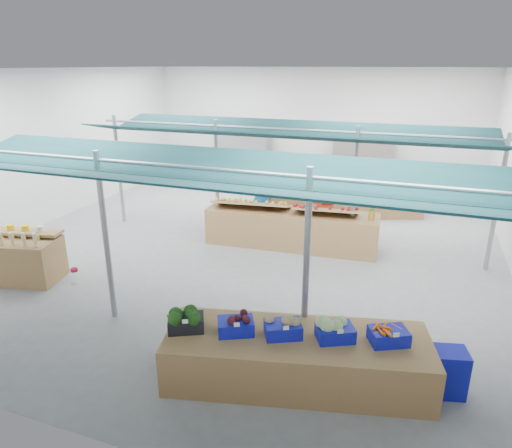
% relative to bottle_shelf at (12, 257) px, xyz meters
% --- Properties ---
extents(floor, '(13.00, 13.00, 0.00)m').
position_rel_bottle_shelf_xyz_m(floor, '(3.93, 3.44, -0.48)').
color(floor, slate).
rests_on(floor, ground).
extents(hall, '(13.00, 13.00, 13.00)m').
position_rel_bottle_shelf_xyz_m(hall, '(3.93, 4.87, 2.17)').
color(hall, silver).
rests_on(hall, ground).
extents(pole_grid, '(10.00, 4.60, 3.00)m').
position_rel_bottle_shelf_xyz_m(pole_grid, '(4.68, 1.69, 1.33)').
color(pole_grid, gray).
rests_on(pole_grid, floor).
extents(awnings, '(9.50, 7.08, 0.30)m').
position_rel_bottle_shelf_xyz_m(awnings, '(4.68, 1.69, 2.30)').
color(awnings, black).
rests_on(awnings, pole_grid).
extents(back_shelving_left, '(2.00, 0.50, 2.00)m').
position_rel_bottle_shelf_xyz_m(back_shelving_left, '(1.43, 9.44, 0.52)').
color(back_shelving_left, '#B23F33').
rests_on(back_shelving_left, floor).
extents(back_shelving_right, '(2.00, 0.50, 2.00)m').
position_rel_bottle_shelf_xyz_m(back_shelving_right, '(5.93, 9.44, 0.52)').
color(back_shelving_right, '#B23F33').
rests_on(back_shelving_right, floor).
extents(bottle_shelf, '(2.15, 1.56, 1.17)m').
position_rel_bottle_shelf_xyz_m(bottle_shelf, '(0.00, 0.00, 0.00)').
color(bottle_shelf, olive).
rests_on(bottle_shelf, floor).
extents(veg_counter, '(3.87, 2.05, 0.72)m').
position_rel_bottle_shelf_xyz_m(veg_counter, '(6.48, -1.14, -0.12)').
color(veg_counter, olive).
rests_on(veg_counter, floor).
extents(fruit_counter, '(4.25, 1.26, 0.90)m').
position_rel_bottle_shelf_xyz_m(fruit_counter, '(4.99, 3.78, -0.03)').
color(fruit_counter, olive).
rests_on(fruit_counter, floor).
extents(far_counter, '(4.82, 2.52, 0.86)m').
position_rel_bottle_shelf_xyz_m(far_counter, '(5.67, 6.67, -0.05)').
color(far_counter, olive).
rests_on(far_counter, floor).
extents(crate_stack, '(0.63, 0.51, 0.67)m').
position_rel_bottle_shelf_xyz_m(crate_stack, '(8.45, -0.71, -0.14)').
color(crate_stack, '#0F15A8').
rests_on(crate_stack, floor).
extents(vendor_left, '(0.64, 0.44, 1.68)m').
position_rel_bottle_shelf_xyz_m(vendor_left, '(3.79, 4.88, 0.36)').
color(vendor_left, '#1957A8').
rests_on(vendor_left, floor).
extents(vendor_right, '(0.85, 0.69, 1.68)m').
position_rel_bottle_shelf_xyz_m(vendor_right, '(5.59, 4.88, 0.36)').
color(vendor_right, '#A22C13').
rests_on(vendor_right, floor).
extents(crate_broccoli, '(0.60, 0.54, 0.35)m').
position_rel_bottle_shelf_xyz_m(crate_broccoli, '(4.94, -1.51, 0.40)').
color(crate_broccoli, black).
rests_on(crate_broccoli, veg_counter).
extents(crate_beets, '(0.60, 0.54, 0.29)m').
position_rel_bottle_shelf_xyz_m(crate_beets, '(5.64, -1.34, 0.37)').
color(crate_beets, '#0F15A8').
rests_on(crate_beets, veg_counter).
extents(crate_celeriac, '(0.60, 0.54, 0.31)m').
position_rel_bottle_shelf_xyz_m(crate_celeriac, '(6.29, -1.19, 0.38)').
color(crate_celeriac, '#0F15A8').
rests_on(crate_celeriac, veg_counter).
extents(crate_cabbage, '(0.60, 0.54, 0.35)m').
position_rel_bottle_shelf_xyz_m(crate_cabbage, '(6.98, -1.02, 0.40)').
color(crate_cabbage, '#0F15A8').
rests_on(crate_cabbage, veg_counter).
extents(crate_carrots, '(0.60, 0.54, 0.29)m').
position_rel_bottle_shelf_xyz_m(crate_carrots, '(7.68, -0.86, 0.35)').
color(crate_carrots, '#0F15A8').
rests_on(crate_carrots, veg_counter).
extents(sparrow, '(0.12, 0.09, 0.11)m').
position_rel_bottle_shelf_xyz_m(sparrow, '(4.81, -1.67, 0.49)').
color(sparrow, brown).
rests_on(sparrow, crate_broccoli).
extents(pole_ribbon, '(0.12, 0.12, 0.28)m').
position_rel_bottle_shelf_xyz_m(pole_ribbon, '(2.66, -1.11, 0.60)').
color(pole_ribbon, red).
rests_on(pole_ribbon, pole_grid).
extents(apple_heap_yellow, '(1.97, 0.93, 0.27)m').
position_rel_bottle_shelf_xyz_m(apple_heap_yellow, '(4.00, 3.62, 0.59)').
color(apple_heap_yellow, '#997247').
rests_on(apple_heap_yellow, fruit_counter).
extents(apple_heap_red, '(1.58, 0.88, 0.27)m').
position_rel_bottle_shelf_xyz_m(apple_heap_red, '(5.85, 3.73, 0.59)').
color(apple_heap_red, '#997247').
rests_on(apple_heap_red, fruit_counter).
extents(pineapple, '(0.14, 0.14, 0.39)m').
position_rel_bottle_shelf_xyz_m(pineapple, '(6.90, 3.80, 0.60)').
color(pineapple, '#8C6019').
rests_on(pineapple, fruit_counter).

